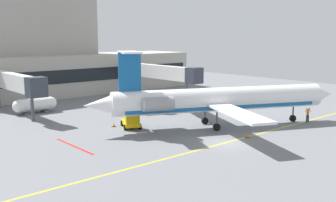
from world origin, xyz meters
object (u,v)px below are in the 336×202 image
object	(u,v)px
pushback_tractor	(131,121)
regional_jet	(217,100)
baggage_tug	(157,107)
fuel_tank	(35,105)
marshaller	(308,114)

from	to	relation	value
pushback_tractor	regional_jet	bearing A→B (deg)	-37.21
baggage_tug	pushback_tractor	bearing A→B (deg)	-147.80
regional_jet	baggage_tug	xyz separation A→B (m)	(0.01, 12.07, -2.54)
pushback_tractor	fuel_tank	size ratio (longest dim) A/B	0.60
pushback_tractor	marshaller	distance (m)	23.88
baggage_tug	pushback_tractor	distance (m)	10.27
regional_jet	baggage_tug	world-z (taller)	regional_jet
marshaller	regional_jet	bearing A→B (deg)	152.59
pushback_tractor	baggage_tug	bearing A→B (deg)	32.20
regional_jet	marshaller	bearing A→B (deg)	-27.41
regional_jet	fuel_tank	world-z (taller)	regional_jet
regional_jet	fuel_tank	size ratio (longest dim) A/B	4.78
fuel_tank	marshaller	size ratio (longest dim) A/B	3.39
pushback_tractor	marshaller	world-z (taller)	marshaller
regional_jet	pushback_tractor	xyz separation A→B (m)	(-8.68, 6.59, -2.64)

